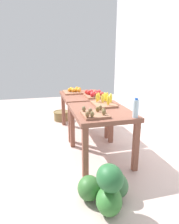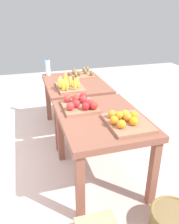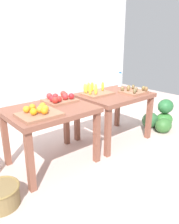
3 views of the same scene
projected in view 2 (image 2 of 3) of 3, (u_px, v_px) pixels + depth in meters
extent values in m
plane|color=beige|center=(86.00, 149.00, 3.02)|extent=(8.00, 8.00, 0.00)
cube|color=brown|center=(102.00, 119.00, 2.23)|extent=(1.04, 0.80, 0.06)
cube|color=brown|center=(153.00, 173.00, 2.08)|extent=(0.07, 0.07, 0.69)
cube|color=brown|center=(115.00, 126.00, 2.88)|extent=(0.07, 0.07, 0.69)
cube|color=brown|center=(80.00, 189.00, 1.90)|extent=(0.07, 0.07, 0.69)
cube|color=brown|center=(60.00, 134.00, 2.70)|extent=(0.07, 0.07, 0.69)
cube|color=brown|center=(75.00, 84.00, 3.21)|extent=(1.04, 0.80, 0.06)
cube|color=brown|center=(109.00, 119.00, 3.05)|extent=(0.07, 0.07, 0.69)
cube|color=brown|center=(89.00, 95.00, 3.85)|extent=(0.07, 0.07, 0.69)
cube|color=brown|center=(58.00, 126.00, 2.88)|extent=(0.07, 0.07, 0.69)
cube|color=brown|center=(48.00, 100.00, 3.68)|extent=(0.07, 0.07, 0.69)
cube|color=#9A664C|center=(128.00, 123.00, 2.06)|extent=(0.44, 0.36, 0.03)
sphere|color=orange|center=(127.00, 117.00, 2.05)|extent=(0.08, 0.08, 0.08)
sphere|color=orange|center=(114.00, 120.00, 1.99)|extent=(0.11, 0.11, 0.08)
sphere|color=orange|center=(112.00, 114.00, 2.10)|extent=(0.09, 0.09, 0.08)
sphere|color=orange|center=(134.00, 121.00, 1.98)|extent=(0.11, 0.11, 0.08)
sphere|color=orange|center=(133.00, 115.00, 2.08)|extent=(0.11, 0.11, 0.08)
sphere|color=orange|center=(119.00, 115.00, 2.08)|extent=(0.10, 0.10, 0.08)
sphere|color=orange|center=(122.00, 124.00, 1.93)|extent=(0.10, 0.10, 0.08)
sphere|color=orange|center=(125.00, 114.00, 2.10)|extent=(0.08, 0.08, 0.08)
cube|color=#9A664C|center=(79.00, 107.00, 2.39)|extent=(0.40, 0.34, 0.03)
sphere|color=red|center=(76.00, 104.00, 2.32)|extent=(0.08, 0.08, 0.08)
sphere|color=red|center=(90.00, 103.00, 2.32)|extent=(0.11, 0.11, 0.08)
sphere|color=red|center=(83.00, 99.00, 2.42)|extent=(0.11, 0.11, 0.08)
sphere|color=red|center=(86.00, 106.00, 2.26)|extent=(0.10, 0.10, 0.08)
sphere|color=red|center=(67.00, 98.00, 2.45)|extent=(0.11, 0.11, 0.08)
sphere|color=red|center=(84.00, 96.00, 2.50)|extent=(0.11, 0.11, 0.08)
sphere|color=red|center=(76.00, 99.00, 2.44)|extent=(0.10, 0.10, 0.08)
sphere|color=red|center=(70.00, 106.00, 2.26)|extent=(0.11, 0.11, 0.08)
sphere|color=red|center=(94.00, 106.00, 2.27)|extent=(0.10, 0.10, 0.08)
cube|color=#9A664C|center=(70.00, 87.00, 2.95)|extent=(0.44, 0.32, 0.03)
ellipsoid|color=yellow|center=(67.00, 85.00, 2.76)|extent=(0.06, 0.06, 0.14)
ellipsoid|color=yellow|center=(60.00, 83.00, 2.83)|extent=(0.06, 0.06, 0.14)
ellipsoid|color=yellow|center=(75.00, 84.00, 2.78)|extent=(0.06, 0.05, 0.14)
ellipsoid|color=yellow|center=(78.00, 82.00, 2.85)|extent=(0.06, 0.06, 0.14)
ellipsoid|color=yellow|center=(66.00, 83.00, 2.81)|extent=(0.06, 0.06, 0.14)
ellipsoid|color=yellow|center=(66.00, 78.00, 3.02)|extent=(0.07, 0.06, 0.14)
ellipsoid|color=yellow|center=(61.00, 82.00, 2.88)|extent=(0.06, 0.06, 0.14)
ellipsoid|color=yellow|center=(71.00, 81.00, 2.88)|extent=(0.04, 0.05, 0.14)
ellipsoid|color=yellow|center=(63.00, 85.00, 2.76)|extent=(0.06, 0.06, 0.14)
cube|color=#9A664C|center=(82.00, 75.00, 3.45)|extent=(0.36, 0.32, 0.03)
ellipsoid|color=brown|center=(91.00, 73.00, 3.35)|extent=(0.07, 0.07, 0.07)
ellipsoid|color=brown|center=(74.00, 71.00, 3.49)|extent=(0.07, 0.06, 0.07)
ellipsoid|color=brown|center=(85.00, 72.00, 3.43)|extent=(0.07, 0.07, 0.07)
ellipsoid|color=brown|center=(88.00, 69.00, 3.58)|extent=(0.07, 0.07, 0.07)
ellipsoid|color=brown|center=(74.00, 72.00, 3.41)|extent=(0.06, 0.07, 0.07)
ellipsoid|color=brown|center=(79.00, 73.00, 3.36)|extent=(0.07, 0.07, 0.07)
ellipsoid|color=brown|center=(76.00, 75.00, 3.29)|extent=(0.07, 0.07, 0.07)
ellipsoid|color=brown|center=(84.00, 69.00, 3.57)|extent=(0.07, 0.07, 0.07)
cylinder|color=silver|center=(48.00, 68.00, 3.46)|extent=(0.07, 0.07, 0.23)
cylinder|color=blue|center=(47.00, 59.00, 3.41)|extent=(0.04, 0.04, 0.02)
ellipsoid|color=#327430|center=(75.00, 95.00, 4.46)|extent=(0.39, 0.35, 0.26)
ellipsoid|color=#316138|center=(70.00, 100.00, 4.22)|extent=(0.38, 0.32, 0.28)
ellipsoid|color=#32672D|center=(86.00, 99.00, 4.28)|extent=(0.35, 0.32, 0.25)
ellipsoid|color=#256232|center=(75.00, 83.00, 4.35)|extent=(0.31, 0.26, 0.26)
cylinder|color=olive|center=(172.00, 222.00, 1.90)|extent=(0.35, 0.35, 0.20)
torus|color=olive|center=(174.00, 213.00, 1.86)|extent=(0.37, 0.37, 0.02)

